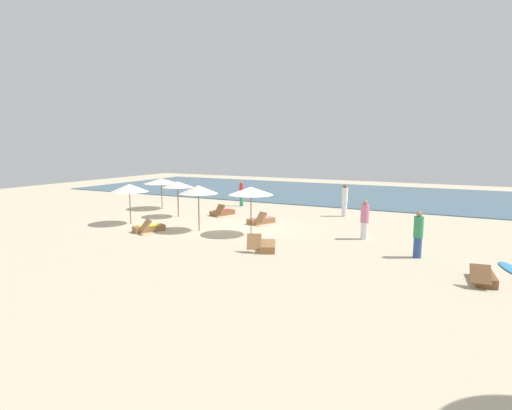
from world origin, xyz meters
The scene contains 16 objects.
ground_plane centered at (0.00, 0.00, 0.00)m, with size 60.00×60.00×0.00m, color beige.
ocean_water centered at (0.00, 17.00, 0.03)m, with size 48.00×16.00×0.06m, color #3D6075.
umbrella_0 centered at (-6.58, -1.53, 1.93)m, with size 2.00×2.00×2.15m.
umbrella_1 centered at (-8.56, 3.43, 1.83)m, with size 2.28×2.28×2.00m.
umbrella_2 centered at (-2.31, -1.32, 2.04)m, with size 1.90×1.90×2.25m.
umbrella_3 centered at (-5.71, 1.45, 1.90)m, with size 1.81×1.81×2.08m.
umbrella_4 centered at (0.37, -0.91, 2.07)m, with size 2.09×2.09×2.25m.
lounger_0 centered at (2.32, -3.25, 0.17)m, with size 1.20×1.74×0.74m.
lounger_1 centered at (-3.75, 3.12, 0.18)m, with size 1.11×1.76×0.72m.
lounger_2 centered at (-4.39, -2.62, 0.18)m, with size 1.32×1.76×0.69m.
lounger_3 centered at (10.10, -3.79, 0.17)m, with size 0.81×1.76×0.68m.
lounger_4 centered at (-0.45, 1.77, 0.18)m, with size 1.27×1.75×0.72m.
person_0 centered at (5.35, 0.56, 0.89)m, with size 0.53×0.53×1.77m.
person_1 centered at (-4.55, 6.91, 0.87)m, with size 0.35×0.35×1.70m.
person_2 centered at (2.85, 6.10, 0.96)m, with size 0.48×0.48×1.90m.
person_3 centered at (7.89, -1.65, 0.90)m, with size 0.37×0.37×1.78m.
Camera 1 is at (9.81, -18.53, 4.31)m, focal length 30.30 mm.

